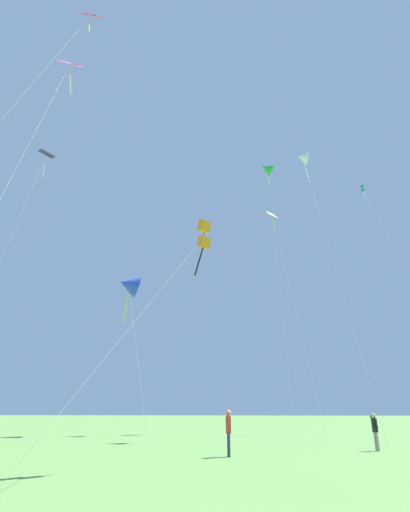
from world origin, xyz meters
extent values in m
cone|color=white|center=(6.92, 29.96, 23.72)|extent=(1.30, 1.24, 1.37)
cylinder|color=silver|center=(7.11, 29.97, 22.17)|extent=(0.45, 0.10, 2.16)
cylinder|color=silver|center=(7.48, 24.66, 11.81)|extent=(1.13, 10.61, 23.62)
cube|color=orange|center=(-0.10, 11.35, 8.69)|extent=(0.58, 0.59, 0.50)
cube|color=orange|center=(-0.10, 11.35, 8.00)|extent=(0.58, 0.59, 0.50)
cylinder|color=#3F382D|center=(-0.10, 11.35, 8.34)|extent=(0.03, 0.03, 0.99)
cylinder|color=black|center=(-0.28, 11.38, 7.28)|extent=(0.43, 0.14, 1.26)
cylinder|color=silver|center=(-2.00, 8.42, 4.12)|extent=(3.82, 5.87, 8.25)
cone|color=blue|center=(-9.07, 30.61, 12.20)|extent=(2.59, 2.58, 2.17)
cylinder|color=yellow|center=(-9.25, 30.75, 10.18)|extent=(0.50, 0.43, 2.54)
cylinder|color=silver|center=(-7.07, 27.20, 6.02)|extent=(4.00, 6.83, 12.04)
cone|color=green|center=(4.00, 38.01, 27.77)|extent=(1.89, 1.61, 1.88)
cylinder|color=silver|center=(4.09, 37.95, 26.33)|extent=(0.29, 0.25, 1.69)
cylinder|color=silver|center=(4.35, 35.31, 13.82)|extent=(0.71, 5.42, 27.64)
cube|color=pink|center=(-10.50, 18.00, 24.99)|extent=(1.51, 1.19, 1.16)
cylinder|color=#3F382D|center=(-10.50, 18.00, 24.99)|extent=(1.32, 0.05, 0.44)
cylinder|color=yellow|center=(-10.37, 18.06, 23.43)|extent=(0.36, 0.21, 2.09)
cylinder|color=silver|center=(-9.48, 12.42, 12.44)|extent=(2.06, 11.18, 24.88)
cube|color=red|center=(-7.71, 14.57, 25.20)|extent=(1.33, 0.79, 1.13)
cylinder|color=#3F382D|center=(-7.71, 14.57, 25.20)|extent=(1.05, 0.33, 0.60)
cylinder|color=yellow|center=(-7.64, 14.45, 24.13)|extent=(0.22, 0.31, 1.23)
cube|color=black|center=(-20.71, 34.09, 29.07)|extent=(1.53, 1.69, 1.52)
cylinder|color=#3F382D|center=(-20.71, 34.09, 29.07)|extent=(1.30, 0.19, 0.79)
cylinder|color=silver|center=(-20.80, 34.16, 27.28)|extent=(0.29, 0.26, 2.46)
cylinder|color=silver|center=(-19.80, 28.15, 14.47)|extent=(1.84, 11.89, 28.95)
cube|color=teal|center=(14.82, 40.13, 25.96)|extent=(0.46, 0.46, 0.38)
cube|color=teal|center=(14.82, 40.13, 25.46)|extent=(0.46, 0.46, 0.38)
cylinder|color=#3F382D|center=(14.82, 40.13, 25.71)|extent=(0.02, 0.02, 0.71)
cylinder|color=silver|center=(14.99, 40.27, 24.74)|extent=(0.39, 0.35, 1.30)
cube|color=yellow|center=(4.26, 38.20, 22.04)|extent=(1.41, 1.50, 1.00)
cylinder|color=#3F382D|center=(4.26, 38.20, 22.04)|extent=(1.17, 0.72, 0.29)
cylinder|color=yellow|center=(4.44, 38.40, 20.79)|extent=(0.44, 0.49, 1.50)
cylinder|color=silver|center=(5.35, 33.08, 10.96)|extent=(2.18, 10.26, 21.93)
cylinder|color=gray|center=(7.15, 18.03, 0.40)|extent=(0.11, 0.11, 0.80)
cylinder|color=gray|center=(7.20, 17.87, 0.40)|extent=(0.11, 0.11, 0.80)
cube|color=black|center=(7.17, 17.95, 1.10)|extent=(0.23, 0.24, 0.60)
cylinder|color=black|center=(7.14, 18.07, 1.25)|extent=(0.15, 0.28, 0.56)
cylinder|color=black|center=(7.21, 17.83, 1.25)|extent=(0.15, 0.28, 0.56)
sphere|color=tan|center=(7.17, 17.95, 1.51)|extent=(0.22, 0.22, 0.22)
cylinder|color=#2D3351|center=(0.55, 14.41, 0.44)|extent=(0.12, 0.12, 0.87)
cylinder|color=#2D3351|center=(0.53, 14.59, 0.44)|extent=(0.12, 0.12, 0.87)
cube|color=red|center=(0.54, 14.50, 1.20)|extent=(0.23, 0.24, 0.66)
cylinder|color=red|center=(0.56, 14.36, 1.37)|extent=(0.12, 0.30, 0.61)
cylinder|color=red|center=(0.53, 14.64, 1.37)|extent=(0.12, 0.30, 0.61)
sphere|color=tan|center=(0.54, 14.50, 1.65)|extent=(0.24, 0.24, 0.24)
camera|label=1|loc=(1.70, -3.91, 1.70)|focal=29.38mm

